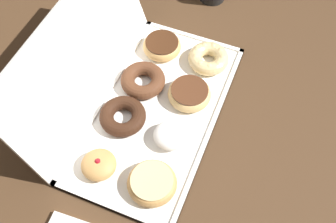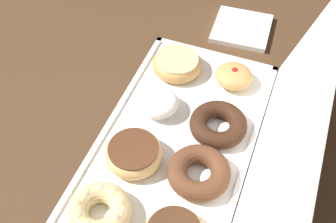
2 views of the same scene
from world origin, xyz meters
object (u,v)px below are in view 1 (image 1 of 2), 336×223
Objects in this scene: powdered_filled_donut_1 at (170,135)px; cruller_donut_3 at (208,58)px; jelly_filled_donut_4 at (99,165)px; chocolate_frosted_donut_7 at (162,46)px; chocolate_cake_ring_donut_5 at (123,116)px; chocolate_frosted_donut_2 at (189,94)px; glazed_ring_donut_0 at (152,183)px; chocolate_cake_ring_donut_6 at (143,80)px; donut_box at (158,111)px.

cruller_donut_3 is (0.27, -0.01, -0.00)m from powdered_filled_donut_1.
jelly_filled_donut_4 is 0.40m from chocolate_frosted_donut_7.
cruller_donut_3 is 0.30m from chocolate_cake_ring_donut_5.
chocolate_frosted_donut_7 is at bearing 45.62° from chocolate_frosted_donut_2.
glazed_ring_donut_0 and chocolate_cake_ring_donut_5 have the same top height.
jelly_filled_donut_4 reaches higher than chocolate_cake_ring_donut_6.
cruller_donut_3 is at bearing -0.02° from glazed_ring_donut_0.
chocolate_cake_ring_donut_6 is (0.12, -0.00, 0.00)m from chocolate_cake_ring_donut_5.
jelly_filled_donut_4 is at bearing 155.10° from chocolate_frosted_donut_2.
powdered_filled_donut_1 is at bearing -153.54° from chocolate_frosted_donut_7.
chocolate_frosted_donut_2 is at bearing -134.38° from chocolate_frosted_donut_7.
cruller_donut_3 is at bearing -18.28° from jelly_filled_donut_4.
powdered_filled_donut_1 is at bearing -134.84° from chocolate_cake_ring_donut_6.
powdered_filled_donut_1 is at bearing -137.50° from donut_box.
chocolate_frosted_donut_2 is at bearing -42.44° from donut_box.
chocolate_frosted_donut_7 is at bearing -0.10° from chocolate_cake_ring_donut_6.
chocolate_frosted_donut_7 is (0.26, -0.00, 0.00)m from chocolate_cake_ring_donut_5.
chocolate_frosted_donut_2 and chocolate_cake_ring_donut_6 have the same top height.
chocolate_cake_ring_donut_5 is (-0.06, 0.07, 0.02)m from donut_box.
chocolate_cake_ring_donut_5 is at bearing 2.70° from jelly_filled_donut_4.
jelly_filled_donut_4 is at bearing -178.85° from chocolate_cake_ring_donut_6.
chocolate_frosted_donut_7 reaches higher than donut_box.
glazed_ring_donut_0 is 1.06× the size of chocolate_frosted_donut_7.
chocolate_frosted_donut_7 is at bearing 19.38° from glazed_ring_donut_0.
chocolate_cake_ring_donut_6 is at bearing -0.66° from chocolate_cake_ring_donut_5.
chocolate_frosted_donut_2 is 0.13m from cruller_donut_3.
glazed_ring_donut_0 is 0.96× the size of chocolate_cake_ring_donut_6.
chocolate_cake_ring_donut_6 is at bearing 179.90° from chocolate_frosted_donut_7.
cruller_donut_3 is 0.96× the size of chocolate_cake_ring_donut_5.
cruller_donut_3 reaches higher than donut_box.
donut_box is at bearing -49.55° from chocolate_cake_ring_donut_5.
glazed_ring_donut_0 is at bearing -178.40° from chocolate_frosted_donut_2.
glazed_ring_donut_0 is 0.27m from chocolate_frosted_donut_2.
cruller_donut_3 reaches higher than chocolate_cake_ring_donut_5.
chocolate_cake_ring_donut_5 reaches higher than donut_box.
powdered_filled_donut_1 is 0.27m from cruller_donut_3.
powdered_filled_donut_1 is 0.13m from chocolate_cake_ring_donut_5.
powdered_filled_donut_1 is 0.19m from jelly_filled_donut_4.
glazed_ring_donut_0 is at bearing -176.95° from powdered_filled_donut_1.
donut_box is 0.21m from glazed_ring_donut_0.
chocolate_cake_ring_donut_5 is at bearing 133.99° from chocolate_frosted_donut_2.
donut_box is at bearing -160.61° from chocolate_frosted_donut_7.
glazed_ring_donut_0 is 1.02× the size of cruller_donut_3.
powdered_filled_donut_1 reaches higher than cruller_donut_3.
chocolate_cake_ring_donut_5 is at bearing 179.34° from chocolate_cake_ring_donut_6.
chocolate_frosted_donut_7 is at bearing -0.37° from chocolate_cake_ring_donut_5.
jelly_filled_donut_4 is 0.76× the size of chocolate_frosted_donut_7.
chocolate_frosted_donut_2 reaches higher than glazed_ring_donut_0.
chocolate_frosted_donut_7 is (0.13, 0.13, -0.00)m from chocolate_frosted_donut_2.
donut_box is 6.79× the size of jelly_filled_donut_4.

